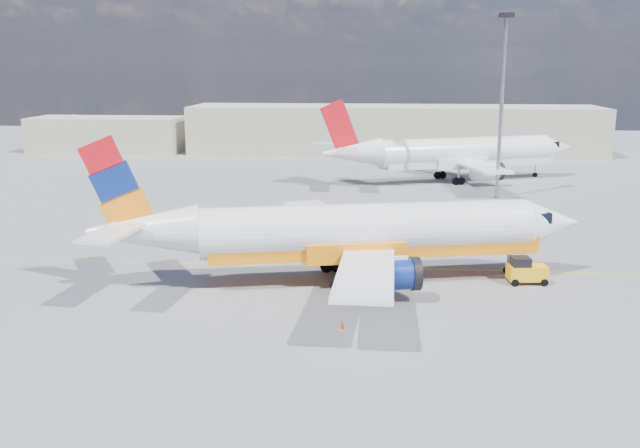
# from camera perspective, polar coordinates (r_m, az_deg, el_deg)

# --- Properties ---
(ground) EXTENTS (240.00, 240.00, 0.00)m
(ground) POSITION_cam_1_polar(r_m,az_deg,el_deg) (51.99, 1.66, -4.39)
(ground) COLOR slate
(ground) RESTS_ON ground
(taxi_line) EXTENTS (70.00, 0.15, 0.01)m
(taxi_line) POSITION_cam_1_polar(r_m,az_deg,el_deg) (54.86, 1.84, -3.46)
(taxi_line) COLOR gold
(taxi_line) RESTS_ON ground
(terminal_main) EXTENTS (70.00, 14.00, 8.00)m
(terminal_main) POSITION_cam_1_polar(r_m,az_deg,el_deg) (125.13, 5.92, 7.54)
(terminal_main) COLOR #B6AF9C
(terminal_main) RESTS_ON ground
(terminal_annex) EXTENTS (26.00, 10.00, 6.00)m
(terminal_annex) POSITION_cam_1_polar(r_m,az_deg,el_deg) (131.19, -16.63, 6.88)
(terminal_annex) COLOR #B6AF9C
(terminal_annex) RESTS_ON ground
(main_jet) EXTENTS (35.83, 27.51, 10.81)m
(main_jet) POSITION_cam_1_polar(r_m,az_deg,el_deg) (50.46, 2.52, -0.69)
(main_jet) COLOR white
(main_jet) RESTS_ON ground
(second_jet) EXTENTS (35.96, 27.16, 11.02)m
(second_jet) POSITION_cam_1_polar(r_m,az_deg,el_deg) (95.51, 10.91, 5.55)
(second_jet) COLOR white
(second_jet) RESTS_ON ground
(gse_tug) EXTENTS (2.85, 1.95, 1.92)m
(gse_tug) POSITION_cam_1_polar(r_m,az_deg,el_deg) (52.75, 16.15, -3.62)
(gse_tug) COLOR black
(gse_tug) RESTS_ON ground
(traffic_cone) EXTENTS (0.40, 0.40, 0.57)m
(traffic_cone) POSITION_cam_1_polar(r_m,az_deg,el_deg) (42.33, 1.76, -8.10)
(traffic_cone) COLOR white
(traffic_cone) RESTS_ON ground
(floodlight_mast) EXTENTS (1.51, 1.51, 20.67)m
(floodlight_mast) POSITION_cam_1_polar(r_m,az_deg,el_deg) (84.03, 14.39, 10.39)
(floodlight_mast) COLOR gray
(floodlight_mast) RESTS_ON ground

